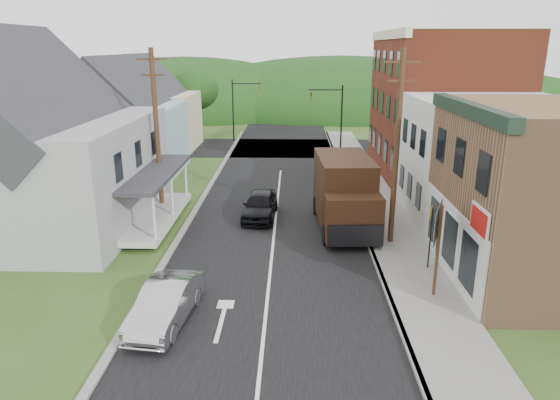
# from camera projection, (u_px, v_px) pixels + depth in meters

# --- Properties ---
(ground) EXTENTS (120.00, 120.00, 0.00)m
(ground) POSITION_uv_depth(u_px,v_px,m) (270.00, 274.00, 20.66)
(ground) COLOR #2D4719
(ground) RESTS_ON ground
(road) EXTENTS (9.00, 90.00, 0.02)m
(road) POSITION_uv_depth(u_px,v_px,m) (277.00, 202.00, 30.21)
(road) COLOR black
(road) RESTS_ON ground
(cross_road) EXTENTS (60.00, 9.00, 0.02)m
(cross_road) POSITION_uv_depth(u_px,v_px,m) (283.00, 148.00, 46.45)
(cross_road) COLOR black
(cross_road) RESTS_ON ground
(sidewalk_right) EXTENTS (2.80, 55.00, 0.15)m
(sidewalk_right) POSITION_uv_depth(u_px,v_px,m) (381.00, 212.00, 28.13)
(sidewalk_right) COLOR slate
(sidewalk_right) RESTS_ON ground
(curb_right) EXTENTS (0.20, 55.00, 0.15)m
(curb_right) POSITION_uv_depth(u_px,v_px,m) (357.00, 212.00, 28.17)
(curb_right) COLOR slate
(curb_right) RESTS_ON ground
(curb_left) EXTENTS (0.30, 55.00, 0.12)m
(curb_left) POSITION_uv_depth(u_px,v_px,m) (195.00, 211.00, 28.40)
(curb_left) COLOR slate
(curb_left) RESTS_ON ground
(storefront_tan) EXTENTS (8.00, 8.00, 7.00)m
(storefront_tan) POSITION_uv_depth(u_px,v_px,m) (560.00, 195.00, 19.35)
(storefront_tan) COLOR brown
(storefront_tan) RESTS_ON ground
(storefront_white) EXTENTS (8.00, 7.00, 6.50)m
(storefront_white) POSITION_uv_depth(u_px,v_px,m) (487.00, 160.00, 26.59)
(storefront_white) COLOR silver
(storefront_white) RESTS_ON ground
(storefront_red) EXTENTS (8.00, 12.00, 10.00)m
(storefront_red) POSITION_uv_depth(u_px,v_px,m) (440.00, 106.00, 35.15)
(storefront_red) COLOR maroon
(storefront_red) RESTS_ON ground
(house_gray) EXTENTS (10.20, 12.24, 8.35)m
(house_gray) POSITION_uv_depth(u_px,v_px,m) (40.00, 145.00, 25.44)
(house_gray) COLOR #939598
(house_gray) RESTS_ON ground
(house_blue) EXTENTS (7.14, 8.16, 7.28)m
(house_blue) POSITION_uv_depth(u_px,v_px,m) (129.00, 124.00, 36.08)
(house_blue) COLOR #94B9CB
(house_blue) RESTS_ON ground
(house_cream) EXTENTS (7.14, 8.16, 7.28)m
(house_cream) POSITION_uv_depth(u_px,v_px,m) (155.00, 109.00, 44.69)
(house_cream) COLOR beige
(house_cream) RESTS_ON ground
(utility_pole_right) EXTENTS (1.60, 0.26, 9.00)m
(utility_pole_right) POSITION_uv_depth(u_px,v_px,m) (397.00, 148.00, 22.49)
(utility_pole_right) COLOR #472D19
(utility_pole_right) RESTS_ON ground
(utility_pole_left) EXTENTS (1.60, 0.26, 9.00)m
(utility_pole_left) POSITION_uv_depth(u_px,v_px,m) (157.00, 131.00, 27.09)
(utility_pole_left) COLOR #472D19
(utility_pole_left) RESTS_ON ground
(traffic_signal_right) EXTENTS (2.87, 0.20, 6.00)m
(traffic_signal_right) POSITION_uv_depth(u_px,v_px,m) (333.00, 112.00, 41.90)
(traffic_signal_right) COLOR black
(traffic_signal_right) RESTS_ON ground
(traffic_signal_left) EXTENTS (2.87, 0.20, 6.00)m
(traffic_signal_left) POSITION_uv_depth(u_px,v_px,m) (240.00, 103.00, 48.80)
(traffic_signal_left) COLOR black
(traffic_signal_left) RESTS_ON ground
(tree_left_b) EXTENTS (4.80, 4.80, 6.94)m
(tree_left_b) POSITION_uv_depth(u_px,v_px,m) (6.00, 116.00, 31.11)
(tree_left_b) COLOR #382616
(tree_left_b) RESTS_ON ground
(tree_left_c) EXTENTS (5.80, 5.80, 8.41)m
(tree_left_c) POSITION_uv_depth(u_px,v_px,m) (36.00, 88.00, 38.49)
(tree_left_c) COLOR #382616
(tree_left_c) RESTS_ON ground
(tree_left_d) EXTENTS (4.80, 4.80, 6.94)m
(tree_left_d) POSITION_uv_depth(u_px,v_px,m) (195.00, 90.00, 50.01)
(tree_left_d) COLOR #382616
(tree_left_d) RESTS_ON ground
(forested_ridge) EXTENTS (90.00, 30.00, 16.00)m
(forested_ridge) POSITION_uv_depth(u_px,v_px,m) (287.00, 111.00, 73.20)
(forested_ridge) COLOR black
(forested_ridge) RESTS_ON ground
(silver_sedan) EXTENTS (1.97, 4.36, 1.39)m
(silver_sedan) POSITION_uv_depth(u_px,v_px,m) (166.00, 304.00, 16.87)
(silver_sedan) COLOR #ACABB0
(silver_sedan) RESTS_ON ground
(dark_sedan) EXTENTS (1.97, 4.37, 1.46)m
(dark_sedan) POSITION_uv_depth(u_px,v_px,m) (260.00, 205.00, 27.25)
(dark_sedan) COLOR black
(dark_sedan) RESTS_ON ground
(delivery_van) EXTENTS (3.02, 6.65, 3.64)m
(delivery_van) POSITION_uv_depth(u_px,v_px,m) (345.00, 194.00, 25.41)
(delivery_van) COLOR black
(delivery_van) RESTS_ON ground
(route_sign_cluster) EXTENTS (0.80, 1.90, 3.52)m
(route_sign_cluster) POSITION_uv_depth(u_px,v_px,m) (438.00, 237.00, 18.03)
(route_sign_cluster) COLOR #472D19
(route_sign_cluster) RESTS_ON sidewalk_right
(warning_sign) EXTENTS (0.31, 0.72, 2.79)m
(warning_sign) POSITION_uv_depth(u_px,v_px,m) (431.00, 227.00, 20.46)
(warning_sign) COLOR black
(warning_sign) RESTS_ON sidewalk_right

